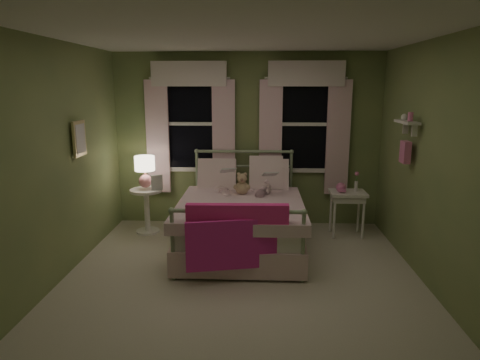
{
  "coord_description": "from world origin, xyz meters",
  "views": [
    {
      "loc": [
        0.18,
        -4.35,
        2.12
      ],
      "look_at": [
        -0.05,
        0.67,
        1.0
      ],
      "focal_mm": 32.0,
      "sensor_mm": 36.0,
      "label": 1
    }
  ],
  "objects_px": {
    "bed": "(242,221)",
    "table_lamp": "(145,169)",
    "child_left": "(222,174)",
    "nightstand_right": "(348,198)",
    "child_right": "(263,174)",
    "nightstand_left": "(147,205)",
    "teddy_bear": "(242,185)"
  },
  "relations": [
    {
      "from": "nightstand_right",
      "to": "nightstand_left",
      "type": "bearing_deg",
      "value": 179.67
    },
    {
      "from": "bed",
      "to": "table_lamp",
      "type": "relative_size",
      "value": 4.44
    },
    {
      "from": "nightstand_left",
      "to": "child_right",
      "type": "bearing_deg",
      "value": -4.38
    },
    {
      "from": "child_left",
      "to": "nightstand_right",
      "type": "bearing_deg",
      "value": 166.93
    },
    {
      "from": "nightstand_left",
      "to": "teddy_bear",
      "type": "bearing_deg",
      "value": -11.58
    },
    {
      "from": "child_left",
      "to": "table_lamp",
      "type": "xyz_separation_m",
      "value": [
        -1.12,
        0.13,
        0.04
      ]
    },
    {
      "from": "bed",
      "to": "table_lamp",
      "type": "height_order",
      "value": "bed"
    },
    {
      "from": "child_left",
      "to": "teddy_bear",
      "type": "bearing_deg",
      "value": 133.81
    },
    {
      "from": "child_left",
      "to": "child_right",
      "type": "height_order",
      "value": "child_right"
    },
    {
      "from": "bed",
      "to": "child_left",
      "type": "height_order",
      "value": "child_left"
    },
    {
      "from": "teddy_bear",
      "to": "table_lamp",
      "type": "bearing_deg",
      "value": 168.42
    },
    {
      "from": "child_left",
      "to": "nightstand_left",
      "type": "bearing_deg",
      "value": -23.24
    },
    {
      "from": "child_left",
      "to": "teddy_bear",
      "type": "distance_m",
      "value": 0.34
    },
    {
      "from": "child_right",
      "to": "teddy_bear",
      "type": "relative_size",
      "value": 2.26
    },
    {
      "from": "child_left",
      "to": "bed",
      "type": "bearing_deg",
      "value": 106.73
    },
    {
      "from": "child_right",
      "to": "nightstand_right",
      "type": "xyz_separation_m",
      "value": [
        1.21,
        0.11,
        -0.37
      ]
    },
    {
      "from": "bed",
      "to": "nightstand_left",
      "type": "relative_size",
      "value": 3.13
    },
    {
      "from": "teddy_bear",
      "to": "table_lamp",
      "type": "height_order",
      "value": "table_lamp"
    },
    {
      "from": "nightstand_left",
      "to": "table_lamp",
      "type": "relative_size",
      "value": 1.42
    },
    {
      "from": "child_right",
      "to": "nightstand_left",
      "type": "relative_size",
      "value": 1.08
    },
    {
      "from": "nightstand_right",
      "to": "child_left",
      "type": "bearing_deg",
      "value": -176.38
    },
    {
      "from": "child_left",
      "to": "nightstand_left",
      "type": "distance_m",
      "value": 1.23
    },
    {
      "from": "teddy_bear",
      "to": "nightstand_right",
      "type": "bearing_deg",
      "value": 10.29
    },
    {
      "from": "child_left",
      "to": "table_lamp",
      "type": "bearing_deg",
      "value": -23.24
    },
    {
      "from": "child_left",
      "to": "nightstand_right",
      "type": "xyz_separation_m",
      "value": [
        1.77,
        0.11,
        -0.36
      ]
    },
    {
      "from": "child_right",
      "to": "nightstand_left",
      "type": "bearing_deg",
      "value": 6.58
    },
    {
      "from": "child_right",
      "to": "table_lamp",
      "type": "xyz_separation_m",
      "value": [
        -1.68,
        0.13,
        0.03
      ]
    },
    {
      "from": "nightstand_left",
      "to": "nightstand_right",
      "type": "xyz_separation_m",
      "value": [
        2.89,
        -0.02,
        0.13
      ]
    },
    {
      "from": "nightstand_left",
      "to": "nightstand_right",
      "type": "bearing_deg",
      "value": -0.33
    },
    {
      "from": "child_left",
      "to": "child_right",
      "type": "xyz_separation_m",
      "value": [
        0.56,
        0.0,
        0.01
      ]
    },
    {
      "from": "bed",
      "to": "nightstand_right",
      "type": "relative_size",
      "value": 3.18
    },
    {
      "from": "child_left",
      "to": "child_right",
      "type": "bearing_deg",
      "value": 163.31
    }
  ]
}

